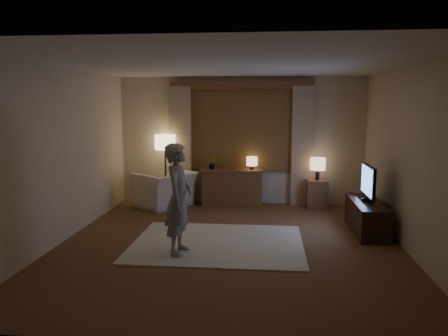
# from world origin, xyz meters

# --- Properties ---
(room) EXTENTS (5.04, 5.54, 2.64)m
(room) POSITION_xyz_m (0.00, 0.50, 1.33)
(room) COLOR brown
(room) RESTS_ON ground
(rug) EXTENTS (2.50, 2.00, 0.02)m
(rug) POSITION_xyz_m (-0.17, -0.01, 0.01)
(rug) COLOR beige
(rug) RESTS_ON floor
(sideboard) EXTENTS (1.20, 0.40, 0.70)m
(sideboard) POSITION_xyz_m (-0.16, 2.50, 0.35)
(sideboard) COLOR brown
(sideboard) RESTS_ON floor
(picture_frame) EXTENTS (0.16, 0.02, 0.20)m
(picture_frame) POSITION_xyz_m (-0.16, 2.50, 0.80)
(picture_frame) COLOR brown
(picture_frame) RESTS_ON sideboard
(plant) EXTENTS (0.17, 0.13, 0.30)m
(plant) POSITION_xyz_m (-0.56, 2.50, 0.85)
(plant) COLOR #999999
(plant) RESTS_ON sideboard
(table_lamp_sideboard) EXTENTS (0.22, 0.22, 0.30)m
(table_lamp_sideboard) POSITION_xyz_m (0.24, 2.50, 0.90)
(table_lamp_sideboard) COLOR black
(table_lamp_sideboard) RESTS_ON sideboard
(floor_lamp) EXTENTS (0.42, 0.42, 1.43)m
(floor_lamp) POSITION_xyz_m (-1.54, 2.50, 1.20)
(floor_lamp) COLOR black
(floor_lamp) RESTS_ON floor
(armchair) EXTENTS (1.39, 1.42, 0.70)m
(armchair) POSITION_xyz_m (-1.50, 2.26, 0.35)
(armchair) COLOR #EDE1C3
(armchair) RESTS_ON floor
(side_table) EXTENTS (0.40, 0.40, 0.56)m
(side_table) POSITION_xyz_m (1.53, 2.45, 0.28)
(side_table) COLOR brown
(side_table) RESTS_ON floor
(table_lamp_side) EXTENTS (0.30, 0.30, 0.44)m
(table_lamp_side) POSITION_xyz_m (1.53, 2.45, 0.87)
(table_lamp_side) COLOR black
(table_lamp_side) RESTS_ON side_table
(tv_stand) EXTENTS (0.45, 1.40, 0.50)m
(tv_stand) POSITION_xyz_m (2.15, 0.84, 0.25)
(tv_stand) COLOR black
(tv_stand) RESTS_ON floor
(tv) EXTENTS (0.20, 0.81, 0.59)m
(tv) POSITION_xyz_m (2.15, 0.84, 0.82)
(tv) COLOR black
(tv) RESTS_ON tv_stand
(person) EXTENTS (0.40, 0.58, 1.52)m
(person) POSITION_xyz_m (-0.65, -0.49, 0.78)
(person) COLOR #9B988F
(person) RESTS_ON rug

